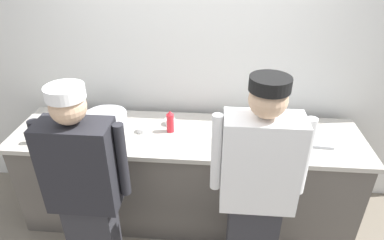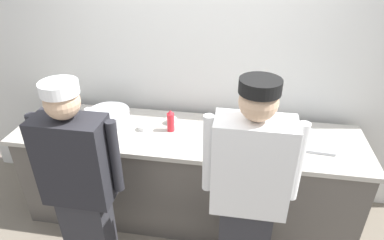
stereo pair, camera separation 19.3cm
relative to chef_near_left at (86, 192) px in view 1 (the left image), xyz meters
The scene contains 13 objects.
wall_back 1.47m from the chef_near_left, 63.83° to the left, with size 4.69×0.10×2.73m.
prep_counter 1.06m from the chef_near_left, 50.58° to the left, with size 2.99×0.75×0.93m.
chef_near_left is the anchor object (origin of this frame).
chef_center 1.15m from the chef_near_left, ahead, with size 0.63×0.24×1.75m.
plate_stack_front 1.42m from the chef_near_left, 31.96° to the left, with size 0.24×0.24×0.06m.
mixing_bowl_steel 0.84m from the chef_near_left, 97.35° to the left, with size 0.37×0.37×0.12m, color #B7BABF.
sheet_tray 1.80m from the chef_near_left, 26.10° to the left, with size 0.40×0.35×0.02m, color #B7BABF.
squeeze_bottle_primary 0.92m from the chef_near_left, 58.63° to the left, with size 0.06×0.06×0.20m.
squeeze_bottle_secondary 0.78m from the chef_near_left, 138.52° to the left, with size 0.06×0.06×0.21m.
ramekin_yellow_sauce 1.01m from the chef_near_left, 63.31° to the left, with size 0.10×0.10×0.05m.
ramekin_green_sauce 1.03m from the chef_near_left, 110.49° to the left, with size 0.09×0.09×0.05m.
ramekin_orange_sauce 0.79m from the chef_near_left, 72.66° to the left, with size 0.09×0.09×0.04m.
deli_cup 1.45m from the chef_near_left, 40.46° to the left, with size 0.09×0.09×0.10m, color white.
Camera 1 is at (0.24, -2.00, 2.43)m, focal length 31.00 mm.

